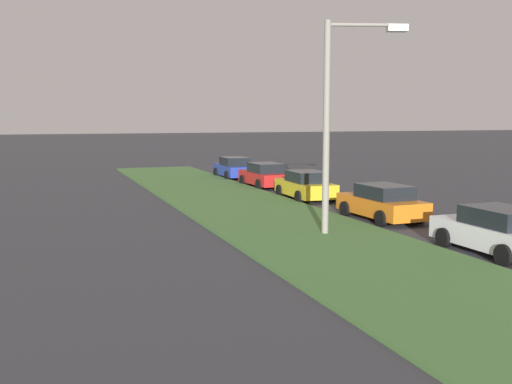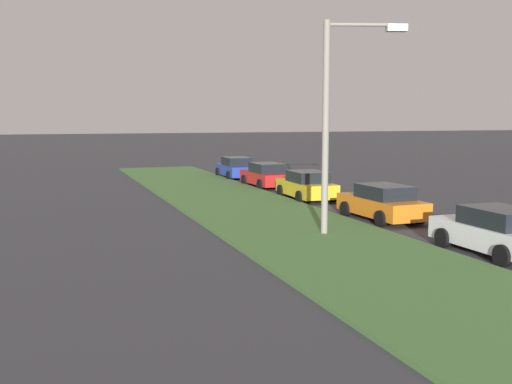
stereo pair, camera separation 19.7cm
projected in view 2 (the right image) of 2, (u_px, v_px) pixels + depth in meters
The scene contains 7 objects.
grass_median at pixel (307, 235), 21.33m from camera, with size 60.00×6.00×0.12m, color #477238.
parked_car_white at pixel (497, 232), 18.45m from camera, with size 4.30×2.02×1.47m.
parked_car_orange at pixel (382, 203), 24.68m from camera, with size 4.36×2.14×1.47m.
parked_car_yellow at pixel (307, 186), 30.91m from camera, with size 4.35×2.12×1.47m.
parked_car_red at pixel (266, 175), 36.32m from camera, with size 4.35×2.11×1.47m.
parked_car_blue at pixel (236, 168), 41.68m from camera, with size 4.31×2.05×1.47m.
streetlight at pixel (336, 112), 20.86m from camera, with size 1.09×2.80×7.50m.
Camera 2 is at (-9.16, 16.49, 4.21)m, focal length 42.20 mm.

